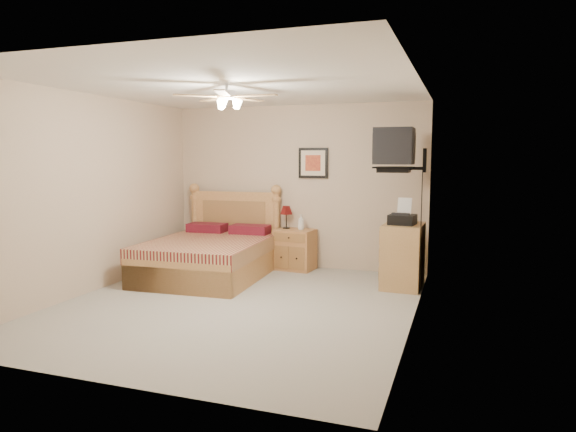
# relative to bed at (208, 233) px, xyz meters

# --- Properties ---
(floor) EXTENTS (4.50, 4.50, 0.00)m
(floor) POSITION_rel_bed_xyz_m (0.96, -1.12, -0.64)
(floor) COLOR #9A968B
(floor) RESTS_ON ground
(ceiling) EXTENTS (4.00, 4.50, 0.04)m
(ceiling) POSITION_rel_bed_xyz_m (0.96, -1.12, 1.86)
(ceiling) COLOR white
(ceiling) RESTS_ON ground
(wall_back) EXTENTS (4.00, 0.04, 2.50)m
(wall_back) POSITION_rel_bed_xyz_m (0.96, 1.13, 0.61)
(wall_back) COLOR #C6AD91
(wall_back) RESTS_ON ground
(wall_front) EXTENTS (4.00, 0.04, 2.50)m
(wall_front) POSITION_rel_bed_xyz_m (0.96, -3.37, 0.61)
(wall_front) COLOR #C6AD91
(wall_front) RESTS_ON ground
(wall_left) EXTENTS (0.04, 4.50, 2.50)m
(wall_left) POSITION_rel_bed_xyz_m (-1.04, -1.12, 0.61)
(wall_left) COLOR #C6AD91
(wall_left) RESTS_ON ground
(wall_right) EXTENTS (0.04, 4.50, 2.50)m
(wall_right) POSITION_rel_bed_xyz_m (2.96, -1.12, 0.61)
(wall_right) COLOR #C6AD91
(wall_right) RESTS_ON ground
(bed) EXTENTS (1.61, 2.06, 1.29)m
(bed) POSITION_rel_bed_xyz_m (0.00, 0.00, 0.00)
(bed) COLOR #AE793F
(bed) RESTS_ON ground
(nightstand) EXTENTS (0.61, 0.48, 0.62)m
(nightstand) POSITION_rel_bed_xyz_m (1.01, 0.88, -0.34)
(nightstand) COLOR #B37A44
(nightstand) RESTS_ON ground
(table_lamp) EXTENTS (0.22, 0.22, 0.35)m
(table_lamp) POSITION_rel_bed_xyz_m (0.84, 0.96, 0.15)
(table_lamp) COLOR #5A0E0E
(table_lamp) RESTS_ON nightstand
(lotion_bottle) EXTENTS (0.10, 0.10, 0.23)m
(lotion_bottle) POSITION_rel_bed_xyz_m (1.10, 0.90, 0.09)
(lotion_bottle) COLOR white
(lotion_bottle) RESTS_ON nightstand
(framed_picture) EXTENTS (0.46, 0.04, 0.46)m
(framed_picture) POSITION_rel_bed_xyz_m (1.23, 1.11, 0.98)
(framed_picture) COLOR black
(framed_picture) RESTS_ON wall_back
(dresser) EXTENTS (0.52, 0.73, 0.84)m
(dresser) POSITION_rel_bed_xyz_m (2.69, 0.34, -0.22)
(dresser) COLOR #A57C43
(dresser) RESTS_ON ground
(fax_machine) EXTENTS (0.36, 0.38, 0.34)m
(fax_machine) POSITION_rel_bed_xyz_m (2.67, 0.28, 0.37)
(fax_machine) COLOR black
(fax_machine) RESTS_ON dresser
(magazine_lower) EXTENTS (0.25, 0.31, 0.03)m
(magazine_lower) POSITION_rel_bed_xyz_m (2.61, 0.60, 0.21)
(magazine_lower) COLOR tan
(magazine_lower) RESTS_ON dresser
(magazine_upper) EXTENTS (0.21, 0.27, 0.02)m
(magazine_upper) POSITION_rel_bed_xyz_m (2.61, 0.61, 0.23)
(magazine_upper) COLOR gray
(magazine_upper) RESTS_ON magazine_lower
(wall_tv) EXTENTS (0.56, 0.46, 0.58)m
(wall_tv) POSITION_rel_bed_xyz_m (2.71, 0.22, 1.17)
(wall_tv) COLOR black
(wall_tv) RESTS_ON wall_right
(ceiling_fan) EXTENTS (1.14, 1.14, 0.28)m
(ceiling_fan) POSITION_rel_bed_xyz_m (0.96, -1.32, 1.72)
(ceiling_fan) COLOR silver
(ceiling_fan) RESTS_ON ceiling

